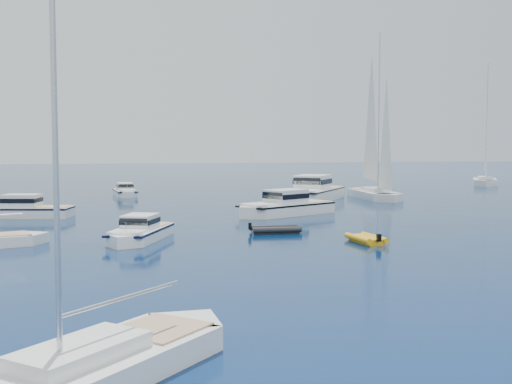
# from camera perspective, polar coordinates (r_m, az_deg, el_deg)

# --- Properties ---
(motor_cruiser_left) EXTENTS (5.18, 8.29, 2.09)m
(motor_cruiser_left) POSITION_cam_1_polar(r_m,az_deg,el_deg) (41.06, -10.28, -4.26)
(motor_cruiser_left) COLOR white
(motor_cruiser_left) RESTS_ON ground
(motor_cruiser_centre) EXTENTS (10.88, 8.15, 2.80)m
(motor_cruiser_centre) POSITION_cam_1_polar(r_m,az_deg,el_deg) (55.40, 2.51, -2.05)
(motor_cruiser_centre) COLOR silver
(motor_cruiser_centre) RESTS_ON ground
(motor_cruiser_far_l) EXTENTS (9.78, 4.94, 2.46)m
(motor_cruiser_far_l) POSITION_cam_1_polar(r_m,az_deg,el_deg) (57.01, -20.19, -2.12)
(motor_cruiser_far_l) COLOR silver
(motor_cruiser_far_l) RESTS_ON ground
(motor_cruiser_distant) EXTENTS (11.16, 13.48, 3.56)m
(motor_cruiser_distant) POSITION_cam_1_polar(r_m,az_deg,el_deg) (70.13, 4.98, -0.77)
(motor_cruiser_distant) COLOR white
(motor_cruiser_distant) RESTS_ON ground
(motor_cruiser_horizon) EXTENTS (3.06, 7.77, 1.99)m
(motor_cruiser_horizon) POSITION_cam_1_polar(r_m,az_deg,el_deg) (78.20, -11.52, -0.33)
(motor_cruiser_horizon) COLOR white
(motor_cruiser_horizon) RESTS_ON ground
(sailboat_fore) EXTENTS (9.41, 9.79, 15.85)m
(sailboat_fore) POSITION_cam_1_polar(r_m,az_deg,el_deg) (17.31, -14.19, -16.02)
(sailboat_fore) COLOR silver
(sailboat_fore) RESTS_ON ground
(sailboat_sails_r) EXTENTS (3.99, 13.12, 19.08)m
(sailboat_sails_r) POSITION_cam_1_polar(r_m,az_deg,el_deg) (74.06, 10.39, -0.56)
(sailboat_sails_r) COLOR silver
(sailboat_sails_r) RESTS_ON ground
(sailboat_sails_far) EXTENTS (9.49, 12.96, 19.15)m
(sailboat_sails_far) POSITION_cam_1_polar(r_m,az_deg,el_deg) (105.56, 19.63, 0.64)
(sailboat_sails_far) COLOR silver
(sailboat_sails_far) RESTS_ON ground
(tender_yellow) EXTENTS (2.08, 3.33, 0.95)m
(tender_yellow) POSITION_cam_1_polar(r_m,az_deg,el_deg) (40.13, 9.74, -4.45)
(tender_yellow) COLOR #EBA30D
(tender_yellow) RESTS_ON ground
(tender_grey_near) EXTENTS (3.60, 2.07, 0.95)m
(tender_grey_near) POSITION_cam_1_polar(r_m,az_deg,el_deg) (43.97, 1.72, -3.64)
(tender_grey_near) COLOR black
(tender_grey_near) RESTS_ON ground
(tender_grey_far) EXTENTS (4.16, 3.46, 0.95)m
(tender_grey_far) POSITION_cam_1_polar(r_m,az_deg,el_deg) (60.86, -21.29, -1.77)
(tender_grey_far) COLOR black
(tender_grey_far) RESTS_ON ground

